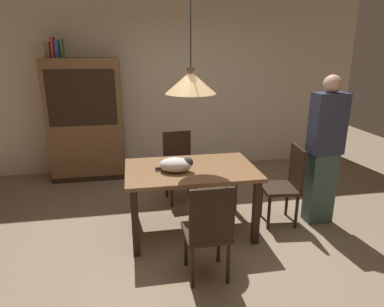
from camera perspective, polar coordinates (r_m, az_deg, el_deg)
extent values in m
plane|color=#847056|center=(3.65, 2.25, -15.67)|extent=(10.00, 10.00, 0.00)
cube|color=beige|center=(5.69, -3.42, 12.00)|extent=(6.40, 0.10, 2.90)
cube|color=brown|center=(3.65, -0.20, -2.77)|extent=(1.40, 0.90, 0.04)
cube|color=black|center=(3.41, -9.56, -11.57)|extent=(0.07, 0.07, 0.71)
cube|color=black|center=(3.62, 10.78, -9.82)|extent=(0.07, 0.07, 0.71)
cube|color=black|center=(4.11, -9.77, -6.31)|extent=(0.07, 0.07, 0.71)
cube|color=black|center=(4.28, 7.11, -5.16)|extent=(0.07, 0.07, 0.71)
cube|color=black|center=(3.07, 2.47, -13.18)|extent=(0.40, 0.40, 0.04)
cube|color=black|center=(2.79, 3.39, -10.43)|extent=(0.38, 0.04, 0.48)
cylinder|color=black|center=(3.35, 4.53, -14.82)|extent=(0.04, 0.04, 0.41)
cylinder|color=black|center=(3.30, -1.05, -15.42)|extent=(0.04, 0.04, 0.41)
cylinder|color=black|center=(3.10, 6.14, -17.90)|extent=(0.04, 0.04, 0.41)
cylinder|color=black|center=(3.04, 0.03, -18.65)|extent=(0.04, 0.04, 0.41)
cube|color=black|center=(4.50, -1.98, -2.87)|extent=(0.44, 0.44, 0.04)
cube|color=black|center=(4.58, -2.56, 0.94)|extent=(0.38, 0.07, 0.48)
cylinder|color=black|center=(4.40, -3.47, -6.51)|extent=(0.04, 0.04, 0.41)
cylinder|color=black|center=(4.48, 0.55, -6.06)|extent=(0.04, 0.04, 0.41)
cylinder|color=black|center=(4.69, -4.33, -4.97)|extent=(0.04, 0.04, 0.41)
cylinder|color=black|center=(4.76, -0.54, -4.58)|extent=(0.04, 0.04, 0.41)
cube|color=black|center=(4.07, 14.61, -5.73)|extent=(0.44, 0.44, 0.04)
cube|color=black|center=(4.04, 17.31, -2.19)|extent=(0.08, 0.38, 0.48)
cylinder|color=black|center=(4.25, 11.63, -7.79)|extent=(0.04, 0.04, 0.41)
cylinder|color=black|center=(3.98, 12.87, -9.74)|extent=(0.04, 0.04, 0.41)
cylinder|color=black|center=(4.35, 15.73, -7.53)|extent=(0.04, 0.04, 0.41)
cylinder|color=black|center=(4.08, 17.23, -9.39)|extent=(0.04, 0.04, 0.41)
ellipsoid|color=silver|center=(3.52, -2.79, -1.93)|extent=(0.38, 0.29, 0.15)
sphere|color=#333338|center=(3.51, -0.69, -1.52)|extent=(0.11, 0.11, 0.11)
cylinder|color=#333338|center=(3.58, -4.79, -2.48)|extent=(0.18, 0.04, 0.04)
cone|color=#E5B775|center=(3.44, -0.22, 11.91)|extent=(0.52, 0.52, 0.22)
cylinder|color=#513D23|center=(3.43, -0.22, 14.07)|extent=(0.08, 0.08, 0.04)
cylinder|color=black|center=(3.44, -0.24, 23.09)|extent=(0.01, 0.01, 1.04)
cube|color=brown|center=(5.45, -17.48, 5.39)|extent=(1.10, 0.44, 1.85)
cube|color=black|center=(5.17, -18.14, 8.88)|extent=(0.97, 0.01, 0.81)
cube|color=black|center=(5.69, -16.67, -3.35)|extent=(1.12, 0.45, 0.08)
cube|color=brown|center=(5.41, -23.07, 15.82)|extent=(0.06, 0.24, 0.22)
cube|color=#B73833|center=(5.40, -22.39, 16.22)|extent=(0.04, 0.22, 0.28)
cube|color=#384C93|center=(5.39, -21.68, 16.08)|extent=(0.06, 0.24, 0.24)
cube|color=#427A4C|center=(5.38, -21.08, 16.25)|extent=(0.03, 0.20, 0.26)
cube|color=#3D564C|center=(4.25, 20.78, -5.36)|extent=(0.30, 0.20, 0.85)
cube|color=#2D3347|center=(4.03, 21.95, 4.74)|extent=(0.36, 0.22, 0.68)
sphere|color=tan|center=(3.96, 22.67, 10.81)|extent=(0.20, 0.20, 0.20)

